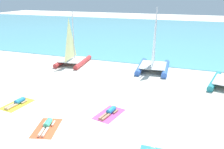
% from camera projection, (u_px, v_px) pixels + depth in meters
% --- Properties ---
extents(ground_plane, '(120.00, 120.00, 0.00)m').
position_uv_depth(ground_plane, '(129.00, 72.00, 20.22)').
color(ground_plane, silver).
extents(ocean_water, '(120.00, 40.00, 0.05)m').
position_uv_depth(ocean_water, '(165.00, 33.00, 40.24)').
color(ocean_water, '#5BB2C1').
rests_on(ocean_water, ground).
extents(sailboat_blue, '(2.92, 4.29, 5.37)m').
position_uv_depth(sailboat_blue, '(153.00, 62.00, 20.39)').
color(sailboat_blue, blue).
rests_on(sailboat_blue, ground).
extents(sailboat_red, '(2.79, 4.00, 4.92)m').
position_uv_depth(sailboat_red, '(72.00, 57.00, 22.28)').
color(sailboat_red, '#CC3838').
rests_on(sailboat_red, ground).
extents(towel_leftmost, '(1.32, 2.02, 0.01)m').
position_uv_depth(towel_leftmost, '(17.00, 104.00, 14.35)').
color(towel_leftmost, yellow).
rests_on(towel_leftmost, ground).
extents(sunbather_leftmost, '(0.60, 1.57, 0.30)m').
position_uv_depth(sunbather_leftmost, '(18.00, 102.00, 14.37)').
color(sunbather_leftmost, '#268CCC').
rests_on(sunbather_leftmost, towel_leftmost).
extents(towel_center_left, '(1.55, 2.12, 0.01)m').
position_uv_depth(towel_center_left, '(47.00, 128.00, 11.84)').
color(towel_center_left, '#EA5933').
rests_on(towel_center_left, ground).
extents(sunbather_center_left, '(0.78, 1.55, 0.30)m').
position_uv_depth(sunbather_center_left, '(47.00, 125.00, 11.86)').
color(sunbather_center_left, '#3FB28C').
rests_on(sunbather_center_left, towel_center_left).
extents(towel_center_right, '(1.47, 2.09, 0.01)m').
position_uv_depth(towel_center_right, '(109.00, 114.00, 13.20)').
color(towel_center_right, '#D84C99').
rests_on(towel_center_right, ground).
extents(sunbather_center_right, '(0.72, 1.56, 0.30)m').
position_uv_depth(sunbather_center_right, '(110.00, 112.00, 13.21)').
color(sunbather_center_right, '#268CCC').
rests_on(sunbather_center_right, towel_center_right).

